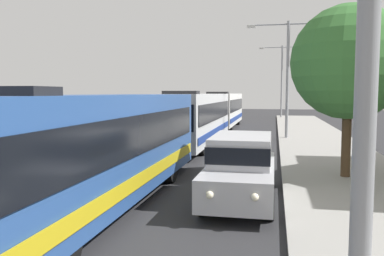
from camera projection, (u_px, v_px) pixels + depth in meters
name	position (u px, v px, depth m)	size (l,w,h in m)	color
bus_lead	(98.00, 146.00, 10.64)	(2.58, 12.43, 3.21)	#284C8C
bus_second_in_line	(195.00, 117.00, 23.71)	(2.58, 12.33, 3.21)	silver
bus_middle	(223.00, 109.00, 36.30)	(2.58, 11.68, 3.21)	silver
white_suv	(241.00, 166.00, 11.41)	(1.86, 5.01, 1.90)	#B7B7BC
streetlamp_mid	(288.00, 67.00, 26.20)	(5.38, 0.28, 7.62)	gray
streetlamp_far	(282.00, 74.00, 48.91)	(5.55, 0.28, 8.72)	gray
roadside_tree	(349.00, 62.00, 13.86)	(3.98, 3.98, 6.01)	#4C3823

